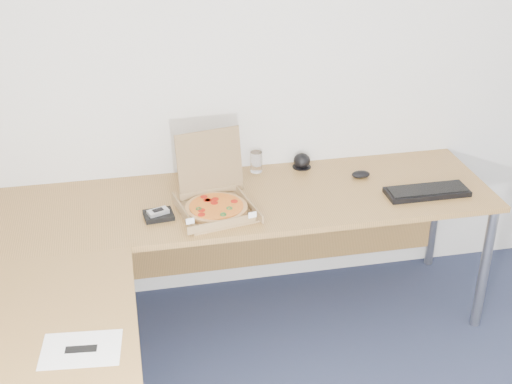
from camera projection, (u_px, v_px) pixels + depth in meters
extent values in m
cube|color=#9F7139|center=(241.00, 201.00, 3.46)|extent=(2.50, 0.70, 0.03)
cube|color=#9F7139|center=(36.00, 380.00, 2.34)|extent=(0.70, 1.50, 0.03)
cylinder|color=gray|center=(435.00, 212.00, 4.10)|extent=(0.05, 0.05, 0.70)
cube|color=olive|center=(216.00, 212.00, 3.32)|extent=(0.33, 0.33, 0.01)
cube|color=olive|center=(210.00, 163.00, 3.40)|extent=(0.33, 0.07, 0.32)
cylinder|color=tan|center=(216.00, 209.00, 3.31)|extent=(0.29, 0.29, 0.02)
cylinder|color=#B21701|center=(216.00, 206.00, 3.30)|extent=(0.25, 0.25, 0.00)
cylinder|color=white|center=(256.00, 162.00, 3.69)|extent=(0.06, 0.06, 0.11)
cube|color=black|center=(427.00, 192.00, 3.48)|extent=(0.41, 0.15, 0.03)
ellipsoid|color=black|center=(361.00, 174.00, 3.64)|extent=(0.11, 0.09, 0.03)
cube|color=black|center=(159.00, 215.00, 3.28)|extent=(0.14, 0.12, 0.02)
cube|color=#B2B5BA|center=(158.00, 212.00, 3.26)|extent=(0.11, 0.08, 0.02)
cube|color=white|center=(81.00, 349.00, 2.46)|extent=(0.29, 0.22, 0.00)
ellipsoid|color=black|center=(302.00, 160.00, 3.74)|extent=(0.10, 0.10, 0.08)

